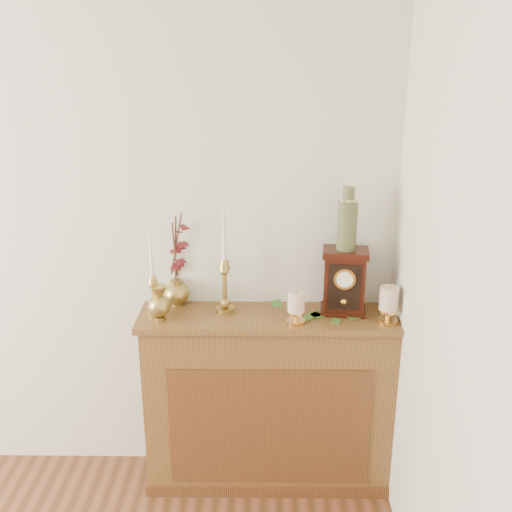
{
  "coord_description": "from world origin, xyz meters",
  "views": [
    {
      "loc": [
        1.37,
        -0.48,
        2.12
      ],
      "look_at": [
        1.34,
        2.05,
        1.24
      ],
      "focal_mm": 42.0,
      "sensor_mm": 36.0,
      "label": 1
    }
  ],
  "objects_px": {
    "candlestick_center": "(225,277)",
    "bud_vase": "(159,304)",
    "ceramic_vase": "(347,222)",
    "mantel_clock": "(344,282)",
    "candlestick_left": "(153,289)",
    "ginger_jar": "(179,261)"
  },
  "relations": [
    {
      "from": "bud_vase",
      "to": "mantel_clock",
      "type": "distance_m",
      "value": 0.87
    },
    {
      "from": "bud_vase",
      "to": "ceramic_vase",
      "type": "xyz_separation_m",
      "value": [
        0.86,
        0.1,
        0.36
      ]
    },
    {
      "from": "ceramic_vase",
      "to": "candlestick_center",
      "type": "bearing_deg",
      "value": -179.56
    },
    {
      "from": "bud_vase",
      "to": "candlestick_left",
      "type": "bearing_deg",
      "value": 125.45
    },
    {
      "from": "candlestick_left",
      "to": "ginger_jar",
      "type": "bearing_deg",
      "value": 59.32
    },
    {
      "from": "candlestick_center",
      "to": "bud_vase",
      "type": "distance_m",
      "value": 0.33
    },
    {
      "from": "bud_vase",
      "to": "mantel_clock",
      "type": "bearing_deg",
      "value": 6.75
    },
    {
      "from": "ginger_jar",
      "to": "bud_vase",
      "type": "bearing_deg",
      "value": -107.82
    },
    {
      "from": "candlestick_center",
      "to": "ginger_jar",
      "type": "xyz_separation_m",
      "value": [
        -0.23,
        0.11,
        0.04
      ]
    },
    {
      "from": "ceramic_vase",
      "to": "mantel_clock",
      "type": "bearing_deg",
      "value": -96.65
    },
    {
      "from": "ginger_jar",
      "to": "ceramic_vase",
      "type": "distance_m",
      "value": 0.83
    },
    {
      "from": "bud_vase",
      "to": "ceramic_vase",
      "type": "bearing_deg",
      "value": 6.93
    },
    {
      "from": "candlestick_left",
      "to": "candlestick_center",
      "type": "distance_m",
      "value": 0.34
    },
    {
      "from": "mantel_clock",
      "to": "candlestick_center",
      "type": "bearing_deg",
      "value": -173.21
    },
    {
      "from": "mantel_clock",
      "to": "ceramic_vase",
      "type": "bearing_deg",
      "value": 90.0
    },
    {
      "from": "mantel_clock",
      "to": "bud_vase",
      "type": "bearing_deg",
      "value": -166.61
    },
    {
      "from": "candlestick_left",
      "to": "candlestick_center",
      "type": "height_order",
      "value": "candlestick_center"
    },
    {
      "from": "candlestick_center",
      "to": "ceramic_vase",
      "type": "height_order",
      "value": "ceramic_vase"
    },
    {
      "from": "bud_vase",
      "to": "ceramic_vase",
      "type": "distance_m",
      "value": 0.94
    },
    {
      "from": "candlestick_center",
      "to": "candlestick_left",
      "type": "bearing_deg",
      "value": -170.3
    },
    {
      "from": "candlestick_left",
      "to": "candlestick_center",
      "type": "relative_size",
      "value": 0.77
    },
    {
      "from": "bud_vase",
      "to": "mantel_clock",
      "type": "relative_size",
      "value": 0.54
    }
  ]
}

